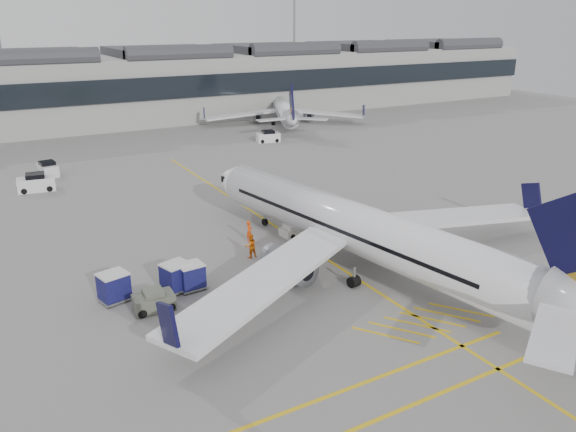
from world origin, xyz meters
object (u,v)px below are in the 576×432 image
airliner_main (362,231)px  ramp_agent_b (251,246)px  ramp_agent_a (249,231)px  pushback_tug (154,301)px  baggage_cart_a (280,260)px  belt_loader (300,228)px

airliner_main → ramp_agent_b: bearing=126.9°
ramp_agent_a → pushback_tug: ramp_agent_a is taller
baggage_cart_a → belt_loader: bearing=71.7°
belt_loader → airliner_main: bearing=-94.0°
airliner_main → baggage_cart_a: (-5.44, 2.23, -1.96)m
baggage_cart_a → ramp_agent_b: bearing=121.7°
airliner_main → pushback_tug: size_ratio=14.91×
belt_loader → ramp_agent_a: bearing=167.6°
pushback_tug → belt_loader: bearing=27.5°
belt_loader → ramp_agent_b: 6.35m
airliner_main → belt_loader: airliner_main is taller
belt_loader → baggage_cart_a: bearing=-136.2°
belt_loader → ramp_agent_a: size_ratio=2.59×
ramp_agent_b → pushback_tug: ramp_agent_b is taller
ramp_agent_a → ramp_agent_b: (-1.36, -3.03, 0.08)m
ramp_agent_a → pushback_tug: size_ratio=0.69×
baggage_cart_a → ramp_agent_b: (-0.56, 3.58, -0.05)m
belt_loader → pushback_tug: 16.16m
airliner_main → baggage_cart_a: 6.20m
belt_loader → pushback_tug: belt_loader is taller
airliner_main → ramp_agent_a: airliner_main is taller
baggage_cart_a → ramp_agent_b: 3.63m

